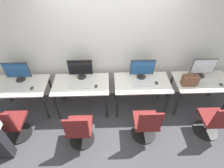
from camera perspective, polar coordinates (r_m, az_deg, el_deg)
The scene contains 23 objects.
ground_plane at distance 3.82m, azimuth 0.07°, elevation -11.18°, with size 20.00×20.00×0.00m, color #3D3D42.
wall_back at distance 3.46m, azimuth -0.38°, elevation 13.60°, with size 12.00×0.05×2.80m.
desk_far_left at distance 3.96m, azimuth -27.92°, elevation -1.23°, with size 1.11×0.65×0.74m.
monitor_far_left at distance 3.89m, azimuth -28.60°, elevation 3.69°, with size 0.49×0.19×0.42m.
keyboard_far_left at distance 3.81m, azimuth -29.05°, elevation -1.63°, with size 0.44×0.16×0.02m.
mouse_far_left at distance 3.69m, azimuth -24.73°, elevation -1.22°, with size 0.06×0.09×0.03m.
office_chair_far_left at distance 3.75m, azimuth -29.87°, elevation -11.63°, with size 0.48×0.48×0.89m.
desk_left at distance 3.58m, azimuth -10.00°, elevation -0.90°, with size 1.11×0.65×0.74m.
monitor_left at distance 3.54m, azimuth -10.27°, elevation 4.99°, with size 0.49×0.19×0.42m.
keyboard_left at distance 3.46m, azimuth -10.31°, elevation -0.58°, with size 0.44×0.16×0.02m.
mouse_left at distance 3.41m, azimuth -5.25°, elevation -0.71°, with size 0.06×0.09×0.03m.
office_chair_left at distance 3.26m, azimuth -10.53°, elevation -14.81°, with size 0.48×0.48×0.89m.
desk_right at distance 3.61m, azimuth 9.71°, elevation -0.44°, with size 1.11×0.65×0.74m.
monitor_right at distance 3.54m, azimuth 9.85°, elevation 5.03°, with size 0.49×0.19×0.42m.
keyboard_right at distance 3.50m, azimuth 10.06°, elevation -0.02°, with size 0.44×0.16×0.02m.
mouse_right at distance 3.58m, azimuth 14.35°, elevation 0.42°, with size 0.06×0.09×0.03m.
office_chair_right at distance 3.34m, azimuth 11.07°, elevation -13.06°, with size 0.48×0.48×0.89m.
desk_far_right at distance 4.03m, azimuth 27.14°, elevation 0.01°, with size 1.11×0.65×0.74m.
monitor_far_right at distance 3.97m, azimuth 27.66°, elevation 4.83°, with size 0.49×0.19×0.42m.
keyboard_far_right at distance 3.89m, azimuth 28.27°, elevation -0.23°, with size 0.44×0.16×0.02m.
mouse_far_right at distance 4.05m, azimuth 32.08°, elevation -0.13°, with size 0.06×0.09×0.03m.
office_chair_far_right at distance 3.81m, azimuth 30.16°, elevation -10.70°, with size 0.48×0.48×0.89m.
handbag at distance 3.70m, azimuth 24.11°, elevation 1.17°, with size 0.30×0.18×0.25m.
Camera 1 is at (-0.08, -2.25, 3.08)m, focal length 28.00 mm.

